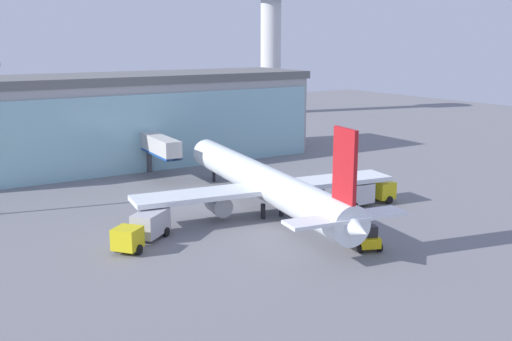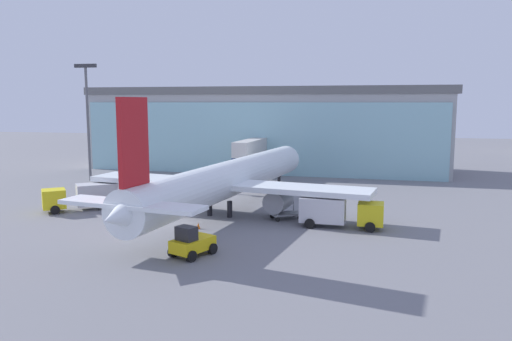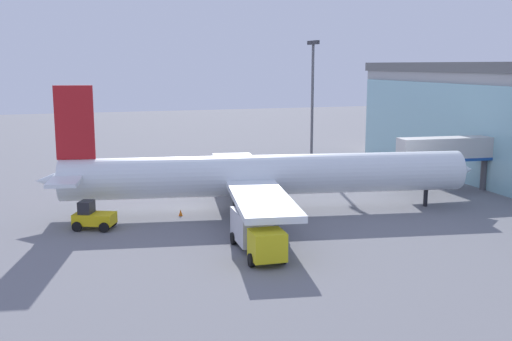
{
  "view_description": "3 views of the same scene",
  "coord_description": "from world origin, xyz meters",
  "px_view_note": "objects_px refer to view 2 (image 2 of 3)",
  "views": [
    {
      "loc": [
        -33.77,
        -45.88,
        18.63
      ],
      "look_at": [
        2.78,
        7.96,
        4.2
      ],
      "focal_mm": 42.0,
      "sensor_mm": 36.0,
      "label": 1
    },
    {
      "loc": [
        14.98,
        -42.34,
        11.13
      ],
      "look_at": [
        5.39,
        4.4,
        4.52
      ],
      "focal_mm": 35.0,
      "sensor_mm": 36.0,
      "label": 2
    },
    {
      "loc": [
        52.16,
        -11.07,
        13.16
      ],
      "look_at": [
        3.33,
        4.97,
        4.04
      ],
      "focal_mm": 42.0,
      "sensor_mm": 36.0,
      "label": 3
    }
  ],
  "objects_px": {
    "catering_truck": "(83,196)",
    "baggage_cart": "(286,214)",
    "fuel_truck": "(338,211)",
    "safety_cone_wingtip": "(102,204)",
    "jet_bridge": "(252,149)",
    "safety_cone_nose": "(198,226)",
    "apron_light_mast": "(87,111)",
    "pushback_tug": "(192,243)",
    "airplane": "(228,179)"
  },
  "relations": [
    {
      "from": "catering_truck",
      "to": "baggage_cart",
      "type": "distance_m",
      "value": 21.16
    },
    {
      "from": "baggage_cart",
      "to": "safety_cone_nose",
      "type": "bearing_deg",
      "value": 5.2
    },
    {
      "from": "pushback_tug",
      "to": "apron_light_mast",
      "type": "bearing_deg",
      "value": 64.4
    },
    {
      "from": "catering_truck",
      "to": "safety_cone_wingtip",
      "type": "xyz_separation_m",
      "value": [
        1.02,
        1.96,
        -1.19
      ]
    },
    {
      "from": "safety_cone_wingtip",
      "to": "jet_bridge",
      "type": "bearing_deg",
      "value": 61.6
    },
    {
      "from": "baggage_cart",
      "to": "safety_cone_nose",
      "type": "relative_size",
      "value": 5.86
    },
    {
      "from": "jet_bridge",
      "to": "baggage_cart",
      "type": "bearing_deg",
      "value": -155.51
    },
    {
      "from": "safety_cone_nose",
      "to": "baggage_cart",
      "type": "bearing_deg",
      "value": 36.29
    },
    {
      "from": "fuel_truck",
      "to": "safety_cone_nose",
      "type": "relative_size",
      "value": 13.46
    },
    {
      "from": "fuel_truck",
      "to": "safety_cone_wingtip",
      "type": "xyz_separation_m",
      "value": [
        -25.09,
        4.0,
        -1.19
      ]
    },
    {
      "from": "pushback_tug",
      "to": "safety_cone_nose",
      "type": "distance_m",
      "value": 7.84
    },
    {
      "from": "airplane",
      "to": "safety_cone_wingtip",
      "type": "height_order",
      "value": "airplane"
    },
    {
      "from": "safety_cone_nose",
      "to": "safety_cone_wingtip",
      "type": "relative_size",
      "value": 1.0
    },
    {
      "from": "catering_truck",
      "to": "safety_cone_nose",
      "type": "bearing_deg",
      "value": 123.32
    },
    {
      "from": "airplane",
      "to": "pushback_tug",
      "type": "xyz_separation_m",
      "value": [
        1.07,
        -14.64,
        -2.38
      ]
    },
    {
      "from": "fuel_truck",
      "to": "baggage_cart",
      "type": "relative_size",
      "value": 2.3
    },
    {
      "from": "catering_truck",
      "to": "safety_cone_nose",
      "type": "relative_size",
      "value": 13.02
    },
    {
      "from": "apron_light_mast",
      "to": "fuel_truck",
      "type": "bearing_deg",
      "value": -28.95
    },
    {
      "from": "jet_bridge",
      "to": "baggage_cart",
      "type": "relative_size",
      "value": 3.51
    },
    {
      "from": "safety_cone_wingtip",
      "to": "baggage_cart",
      "type": "bearing_deg",
      "value": -5.31
    },
    {
      "from": "airplane",
      "to": "baggage_cart",
      "type": "height_order",
      "value": "airplane"
    },
    {
      "from": "catering_truck",
      "to": "baggage_cart",
      "type": "height_order",
      "value": "catering_truck"
    },
    {
      "from": "baggage_cart",
      "to": "fuel_truck",
      "type": "bearing_deg",
      "value": 125.76
    },
    {
      "from": "baggage_cart",
      "to": "safety_cone_wingtip",
      "type": "distance_m",
      "value": 20.2
    },
    {
      "from": "baggage_cart",
      "to": "safety_cone_wingtip",
      "type": "height_order",
      "value": "baggage_cart"
    },
    {
      "from": "pushback_tug",
      "to": "safety_cone_wingtip",
      "type": "height_order",
      "value": "pushback_tug"
    },
    {
      "from": "jet_bridge",
      "to": "fuel_truck",
      "type": "height_order",
      "value": "jet_bridge"
    },
    {
      "from": "jet_bridge",
      "to": "apron_light_mast",
      "type": "relative_size",
      "value": 0.7
    },
    {
      "from": "apron_light_mast",
      "to": "baggage_cart",
      "type": "height_order",
      "value": "apron_light_mast"
    },
    {
      "from": "apron_light_mast",
      "to": "safety_cone_wingtip",
      "type": "distance_m",
      "value": 20.99
    },
    {
      "from": "apron_light_mast",
      "to": "safety_cone_wingtip",
      "type": "bearing_deg",
      "value": -56.49
    },
    {
      "from": "fuel_truck",
      "to": "pushback_tug",
      "type": "height_order",
      "value": "fuel_truck"
    },
    {
      "from": "jet_bridge",
      "to": "airplane",
      "type": "distance_m",
      "value": 21.79
    },
    {
      "from": "jet_bridge",
      "to": "pushback_tug",
      "type": "relative_size",
      "value": 3.09
    },
    {
      "from": "jet_bridge",
      "to": "catering_truck",
      "type": "relative_size",
      "value": 1.58
    },
    {
      "from": "airplane",
      "to": "catering_truck",
      "type": "relative_size",
      "value": 5.53
    },
    {
      "from": "baggage_cart",
      "to": "safety_cone_nose",
      "type": "xyz_separation_m",
      "value": [
        -7.05,
        -5.18,
        -0.23
      ]
    },
    {
      "from": "catering_truck",
      "to": "baggage_cart",
      "type": "xyz_separation_m",
      "value": [
        21.14,
        0.09,
        -0.97
      ]
    },
    {
      "from": "pushback_tug",
      "to": "safety_cone_nose",
      "type": "xyz_separation_m",
      "value": [
        -1.98,
        7.55,
        -0.7
      ]
    },
    {
      "from": "pushback_tug",
      "to": "airplane",
      "type": "bearing_deg",
      "value": 28.55
    },
    {
      "from": "jet_bridge",
      "to": "baggage_cart",
      "type": "height_order",
      "value": "jet_bridge"
    },
    {
      "from": "apron_light_mast",
      "to": "baggage_cart",
      "type": "distance_m",
      "value": 36.3
    },
    {
      "from": "fuel_truck",
      "to": "baggage_cart",
      "type": "height_order",
      "value": "fuel_truck"
    },
    {
      "from": "catering_truck",
      "to": "safety_cone_wingtip",
      "type": "relative_size",
      "value": 13.02
    },
    {
      "from": "apron_light_mast",
      "to": "pushback_tug",
      "type": "height_order",
      "value": "apron_light_mast"
    },
    {
      "from": "jet_bridge",
      "to": "safety_cone_nose",
      "type": "height_order",
      "value": "jet_bridge"
    },
    {
      "from": "fuel_truck",
      "to": "safety_cone_nose",
      "type": "height_order",
      "value": "fuel_truck"
    },
    {
      "from": "safety_cone_nose",
      "to": "airplane",
      "type": "bearing_deg",
      "value": 82.7
    },
    {
      "from": "fuel_truck",
      "to": "catering_truck",
      "type": "bearing_deg",
      "value": 178.44
    },
    {
      "from": "airplane",
      "to": "fuel_truck",
      "type": "bearing_deg",
      "value": -100.01
    }
  ]
}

